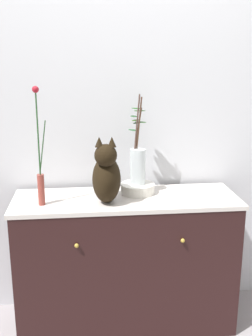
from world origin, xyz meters
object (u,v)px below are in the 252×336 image
(bowl_porcelain, at_px, (138,188))
(vase_glass_clear, at_px, (138,163))
(sideboard, at_px, (126,262))
(cat_sitting, at_px, (106,175))
(vase_slim_green, at_px, (40,171))

(bowl_porcelain, bearing_deg, vase_glass_clear, 91.93)
(sideboard, distance_m, vase_glass_clear, 0.62)
(cat_sitting, xyz_separation_m, vase_glass_clear, (0.20, 0.14, 0.03))
(sideboard, bearing_deg, cat_sitting, -150.31)
(vase_glass_clear, bearing_deg, cat_sitting, -143.88)
(sideboard, bearing_deg, vase_glass_clear, 44.12)
(cat_sitting, distance_m, vase_slim_green, 0.37)
(sideboard, xyz_separation_m, bowl_porcelain, (0.08, 0.07, 0.45))
(bowl_porcelain, bearing_deg, sideboard, -137.36)
(vase_slim_green, height_order, bowl_porcelain, vase_slim_green)
(sideboard, height_order, cat_sitting, cat_sitting)
(sideboard, distance_m, bowl_porcelain, 0.46)
(sideboard, xyz_separation_m, vase_slim_green, (-0.48, -0.07, 0.62))
(sideboard, distance_m, cat_sitting, 0.59)
(bowl_porcelain, bearing_deg, cat_sitting, -144.61)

